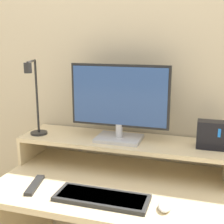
{
  "coord_description": "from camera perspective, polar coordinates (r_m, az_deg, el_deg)",
  "views": [
    {
      "loc": [
        0.42,
        -1.0,
        1.39
      ],
      "look_at": [
        -0.0,
        0.37,
        1.05
      ],
      "focal_mm": 50.0,
      "sensor_mm": 36.0,
      "label": 1
    }
  ],
  "objects": [
    {
      "name": "desk",
      "position": [
        1.66,
        -0.27,
        -19.18
      ],
      "size": [
        1.08,
        0.66,
        0.71
      ],
      "color": "beige",
      "rests_on": "ground_plane"
    },
    {
      "name": "monitor",
      "position": [
        1.6,
        1.34,
        1.85
      ],
      "size": [
        0.52,
        0.17,
        0.4
      ],
      "color": "#BCBCC1",
      "rests_on": "monitor_shelf"
    },
    {
      "name": "mouse",
      "position": [
        1.34,
        9.68,
        -16.53
      ],
      "size": [
        0.05,
        0.09,
        0.03
      ],
      "color": "white",
      "rests_on": "desk"
    },
    {
      "name": "keyboard",
      "position": [
        1.4,
        -1.9,
        -15.36
      ],
      "size": [
        0.41,
        0.15,
        0.02
      ],
      "color": "#282828",
      "rests_on": "desk"
    },
    {
      "name": "remote_control",
      "position": [
        1.55,
        -13.96,
        -12.84
      ],
      "size": [
        0.08,
        0.19,
        0.02
      ],
      "color": "black",
      "rests_on": "desk"
    },
    {
      "name": "wall_back",
      "position": [
        1.76,
        3.34,
        8.87
      ],
      "size": [
        6.0,
        0.05,
        2.5
      ],
      "color": "beige",
      "rests_on": "ground_plane"
    },
    {
      "name": "monitor_shelf",
      "position": [
        1.67,
        1.63,
        -5.81
      ],
      "size": [
        1.08,
        0.29,
        0.16
      ],
      "color": "beige",
      "rests_on": "desk"
    },
    {
      "name": "desk_lamp",
      "position": [
        1.7,
        -13.9,
        1.82
      ],
      "size": [
        0.11,
        0.22,
        0.41
      ],
      "color": "black",
      "rests_on": "monitor_shelf"
    },
    {
      "name": "router_dock",
      "position": [
        1.58,
        17.62,
        -3.99
      ],
      "size": [
        0.13,
        0.08,
        0.14
      ],
      "color": "black",
      "rests_on": "monitor_shelf"
    }
  ]
}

